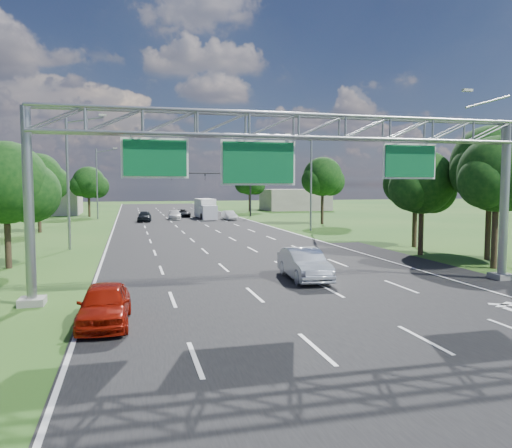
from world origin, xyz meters
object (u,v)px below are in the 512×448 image
object	(u,v)px
sign_gantry	(298,140)
box_truck	(206,209)
red_coupe	(105,304)
silver_sedan	(304,264)
traffic_signal	(228,183)

from	to	relation	value
sign_gantry	box_truck	xyz separation A→B (m)	(3.33, 50.30, -5.54)
red_coupe	silver_sedan	xyz separation A→B (m)	(9.57, 6.15, 0.08)
sign_gantry	traffic_signal	world-z (taller)	sign_gantry
silver_sedan	red_coupe	bearing A→B (deg)	-144.80
sign_gantry	traffic_signal	size ratio (longest dim) A/B	1.92
traffic_signal	sign_gantry	bearing A→B (deg)	-97.68
traffic_signal	silver_sedan	size ratio (longest dim) A/B	2.52
box_truck	red_coupe	bearing A→B (deg)	-105.84
traffic_signal	box_truck	distance (m)	6.03
sign_gantry	red_coupe	size ratio (longest dim) A/B	5.53
traffic_signal	red_coupe	size ratio (longest dim) A/B	2.87
red_coupe	box_truck	size ratio (longest dim) A/B	0.56
sign_gantry	red_coupe	xyz separation A→B (m)	(-8.33, -3.72, -6.17)
sign_gantry	red_coupe	bearing A→B (deg)	-155.96
traffic_signal	red_coupe	bearing A→B (deg)	-105.27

